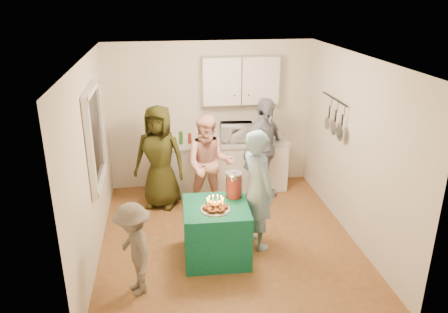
{
  "coord_description": "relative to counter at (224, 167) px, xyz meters",
  "views": [
    {
      "loc": [
        -0.86,
        -5.44,
        3.4
      ],
      "look_at": [
        0.0,
        0.35,
        1.15
      ],
      "focal_mm": 35.0,
      "sensor_mm": 36.0,
      "label": 1
    }
  ],
  "objects": [
    {
      "name": "pot_rack",
      "position": [
        1.52,
        -1.0,
        1.17
      ],
      "size": [
        0.12,
        1.0,
        0.6
      ],
      "primitive_type": "cube",
      "color": "black",
      "rests_on": "right_wall"
    },
    {
      "name": "woman_back_left",
      "position": [
        -1.13,
        -0.47,
        0.43
      ],
      "size": [
        0.97,
        0.79,
        1.71
      ],
      "primitive_type": "imported",
      "rotation": [
        0.0,
        0.0,
        -0.33
      ],
      "color": "#4C4C15",
      "rests_on": "floor"
    },
    {
      "name": "countertop",
      "position": [
        0.0,
        -0.0,
        0.46
      ],
      "size": [
        2.24,
        0.62,
        0.05
      ],
      "primitive_type": "cube",
      "color": "beige",
      "rests_on": "counter"
    },
    {
      "name": "right_wall",
      "position": [
        1.6,
        -1.7,
        0.87
      ],
      "size": [
        4.0,
        4.0,
        0.0
      ],
      "primitive_type": "plane",
      "color": "silver",
      "rests_on": "floor"
    },
    {
      "name": "left_wall",
      "position": [
        -2.0,
        -1.7,
        0.87
      ],
      "size": [
        4.0,
        4.0,
        0.0
      ],
      "primitive_type": "plane",
      "color": "silver",
      "rests_on": "floor"
    },
    {
      "name": "party_table",
      "position": [
        -0.42,
        -2.12,
        -0.05
      ],
      "size": [
        0.88,
        0.88,
        0.76
      ],
      "primitive_type": "cube",
      "rotation": [
        0.0,
        0.0,
        -0.03
      ],
      "color": "#0E6143",
      "rests_on": "floor"
    },
    {
      "name": "woman_back_right",
      "position": [
        0.6,
        -0.43,
        0.45
      ],
      "size": [
        1.05,
        1.02,
        1.76
      ],
      "primitive_type": "imported",
      "rotation": [
        0.0,
        0.0,
        0.75
      ],
      "color": "#101D36",
      "rests_on": "floor"
    },
    {
      "name": "upper_cabinet",
      "position": [
        0.3,
        0.15,
        1.52
      ],
      "size": [
        1.3,
        0.3,
        0.8
      ],
      "primitive_type": "cube",
      "color": "white",
      "rests_on": "back_wall"
    },
    {
      "name": "punch_jar",
      "position": [
        -0.14,
        -1.88,
        0.5
      ],
      "size": [
        0.22,
        0.22,
        0.34
      ],
      "primitive_type": "cylinder",
      "color": "red",
      "rests_on": "party_table"
    },
    {
      "name": "counter",
      "position": [
        0.0,
        0.0,
        0.0
      ],
      "size": [
        2.2,
        0.58,
        0.86
      ],
      "primitive_type": "cube",
      "color": "white",
      "rests_on": "floor"
    },
    {
      "name": "floor",
      "position": [
        -0.2,
        -1.7,
        -0.43
      ],
      "size": [
        4.0,
        4.0,
        0.0
      ],
      "primitive_type": "plane",
      "color": "brown",
      "rests_on": "ground"
    },
    {
      "name": "donut_cake",
      "position": [
        -0.44,
        -2.21,
        0.42
      ],
      "size": [
        0.38,
        0.38,
        0.18
      ],
      "primitive_type": null,
      "color": "#381C0C",
      "rests_on": "party_table"
    },
    {
      "name": "microwave",
      "position": [
        0.22,
        0.0,
        0.63
      ],
      "size": [
        0.58,
        0.42,
        0.31
      ],
      "primitive_type": "imported",
      "rotation": [
        0.0,
        0.0,
        -0.07
      ],
      "color": "white",
      "rests_on": "countertop"
    },
    {
      "name": "ceiling",
      "position": [
        -0.2,
        -1.7,
        2.17
      ],
      "size": [
        4.0,
        4.0,
        0.0
      ],
      "primitive_type": "plane",
      "color": "white",
      "rests_on": "floor"
    },
    {
      "name": "child_near_left",
      "position": [
        -1.46,
        -2.71,
        0.15
      ],
      "size": [
        0.66,
        0.85,
        1.16
      ],
      "primitive_type": "imported",
      "rotation": [
        0.0,
        0.0,
        -1.23
      ],
      "color": "#595147",
      "rests_on": "floor"
    },
    {
      "name": "woman_back_center",
      "position": [
        -0.35,
        -0.79,
        0.38
      ],
      "size": [
        0.87,
        0.73,
        1.61
      ],
      "primitive_type": "imported",
      "rotation": [
        0.0,
        0.0,
        -0.16
      ],
      "color": "#E18075",
      "rests_on": "floor"
    },
    {
      "name": "back_wall",
      "position": [
        -0.2,
        0.3,
        0.87
      ],
      "size": [
        3.6,
        3.6,
        0.0
      ],
      "primitive_type": "plane",
      "color": "silver",
      "rests_on": "floor"
    },
    {
      "name": "man_birthday",
      "position": [
        0.18,
        -1.9,
        0.42
      ],
      "size": [
        0.63,
        0.74,
        1.71
      ],
      "primitive_type": "imported",
      "rotation": [
        0.0,
        0.0,
        2.0
      ],
      "color": "#83AABF",
      "rests_on": "floor"
    },
    {
      "name": "window_night",
      "position": [
        -1.97,
        -1.4,
        1.12
      ],
      "size": [
        0.04,
        1.0,
        1.2
      ],
      "primitive_type": "cube",
      "color": "black",
      "rests_on": "left_wall"
    }
  ]
}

